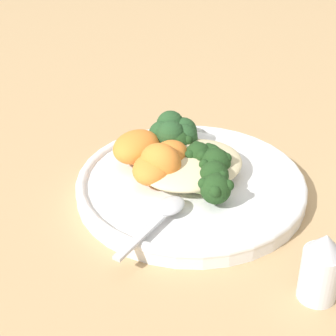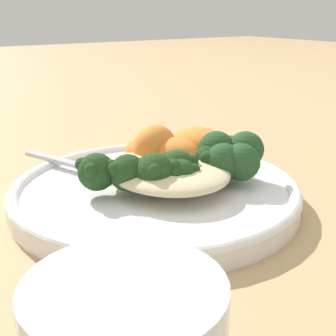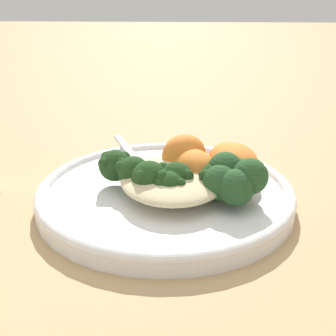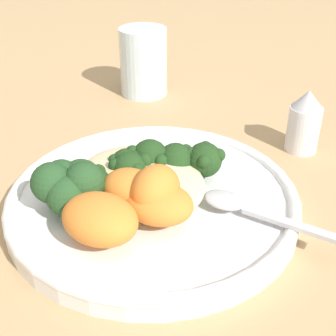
{
  "view_description": "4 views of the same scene",
  "coord_description": "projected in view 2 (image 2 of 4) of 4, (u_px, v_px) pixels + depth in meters",
  "views": [
    {
      "loc": [
        -0.36,
        -0.41,
        0.38
      ],
      "look_at": [
        -0.03,
        0.03,
        0.03
      ],
      "focal_mm": 60.0,
      "sensor_mm": 36.0,
      "label": 1
    },
    {
      "loc": [
        0.34,
        -0.2,
        0.18
      ],
      "look_at": [
        0.01,
        0.02,
        0.04
      ],
      "focal_mm": 50.0,
      "sensor_mm": 36.0,
      "label": 2
    },
    {
      "loc": [
        0.44,
        0.03,
        0.23
      ],
      "look_at": [
        0.01,
        0.02,
        0.05
      ],
      "focal_mm": 50.0,
      "sensor_mm": 36.0,
      "label": 3
    },
    {
      "loc": [
        -0.29,
        0.22,
        0.26
      ],
      "look_at": [
        -0.02,
        0.0,
        0.05
      ],
      "focal_mm": 50.0,
      "sensor_mm": 36.0,
      "label": 4
    }
  ],
  "objects": [
    {
      "name": "sweet_potato_chunk_2",
      "position": [
        153.0,
        152.0,
        0.47
      ],
      "size": [
        0.07,
        0.07,
        0.03
      ],
      "primitive_type": "ellipsoid",
      "rotation": [
        0.0,
        0.0,
        0.58
      ],
      "color": "orange",
      "rests_on": "plate"
    },
    {
      "name": "spoon",
      "position": [
        83.0,
        165.0,
        0.47
      ],
      "size": [
        0.12,
        0.06,
        0.01
      ],
      "rotation": [
        0.0,
        0.0,
        3.51
      ],
      "color": "#B7B7BC",
      "rests_on": "plate"
    },
    {
      "name": "plate",
      "position": [
        155.0,
        192.0,
        0.44
      ],
      "size": [
        0.27,
        0.27,
        0.02
      ],
      "color": "white",
      "rests_on": "ground_plane"
    },
    {
      "name": "broccoli_stalk_0",
      "position": [
        107.0,
        171.0,
        0.42
      ],
      "size": [
        0.04,
        0.09,
        0.03
      ],
      "rotation": [
        0.0,
        0.0,
        4.92
      ],
      "color": "#ADC675",
      "rests_on": "plate"
    },
    {
      "name": "ground_plane",
      "position": [
        145.0,
        209.0,
        0.43
      ],
      "size": [
        4.0,
        4.0,
        0.0
      ],
      "primitive_type": "plane",
      "color": "tan"
    },
    {
      "name": "broccoli_stalk_1",
      "position": [
        131.0,
        173.0,
        0.41
      ],
      "size": [
        0.06,
        0.07,
        0.03
      ],
      "rotation": [
        0.0,
        0.0,
        5.44
      ],
      "color": "#ADC675",
      "rests_on": "plate"
    },
    {
      "name": "broccoli_stalk_2",
      "position": [
        155.0,
        171.0,
        0.42
      ],
      "size": [
        0.08,
        0.05,
        0.04
      ],
      "rotation": [
        0.0,
        0.0,
        5.98
      ],
      "color": "#ADC675",
      "rests_on": "plate"
    },
    {
      "name": "broccoli_stalk_3",
      "position": [
        173.0,
        174.0,
        0.42
      ],
      "size": [
        0.08,
        0.03,
        0.03
      ],
      "rotation": [
        0.0,
        0.0,
        6.34
      ],
      "color": "#ADC675",
      "rests_on": "plate"
    },
    {
      "name": "broccoli_stalk_4",
      "position": [
        170.0,
        168.0,
        0.43
      ],
      "size": [
        0.08,
        0.04,
        0.03
      ],
      "rotation": [
        0.0,
        0.0,
        6.49
      ],
      "color": "#ADC675",
      "rests_on": "plate"
    },
    {
      "name": "broccoli_stalk_5",
      "position": [
        202.0,
        162.0,
        0.44
      ],
      "size": [
        0.07,
        0.08,
        0.03
      ],
      "rotation": [
        0.0,
        0.0,
        7.14
      ],
      "color": "#ADC675",
      "rests_on": "plate"
    },
    {
      "name": "quinoa_mound",
      "position": [
        166.0,
        170.0,
        0.43
      ],
      "size": [
        0.13,
        0.11,
        0.02
      ],
      "primitive_type": "ellipsoid",
      "color": "beige",
      "rests_on": "plate"
    },
    {
      "name": "sweet_potato_chunk_3",
      "position": [
        198.0,
        144.0,
        0.49
      ],
      "size": [
        0.08,
        0.07,
        0.04
      ],
      "primitive_type": "ellipsoid",
      "rotation": [
        0.0,
        0.0,
        3.46
      ],
      "color": "orange",
      "rests_on": "plate"
    },
    {
      "name": "sweet_potato_chunk_0",
      "position": [
        155.0,
        147.0,
        0.46
      ],
      "size": [
        0.06,
        0.06,
        0.05
      ],
      "primitive_type": "ellipsoid",
      "rotation": [
        0.0,
        0.0,
        2.0
      ],
      "color": "orange",
      "rests_on": "plate"
    },
    {
      "name": "kale_tuft",
      "position": [
        231.0,
        155.0,
        0.44
      ],
      "size": [
        0.06,
        0.06,
        0.04
      ],
      "color": "#234723",
      "rests_on": "plate"
    },
    {
      "name": "sweet_potato_chunk_1",
      "position": [
        176.0,
        156.0,
        0.45
      ],
      "size": [
        0.06,
        0.06,
        0.04
      ],
      "primitive_type": "ellipsoid",
      "rotation": [
        0.0,
        0.0,
        3.52
      ],
      "color": "orange",
      "rests_on": "plate"
    }
  ]
}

